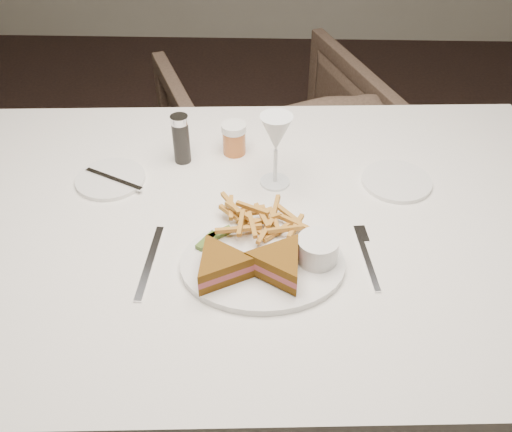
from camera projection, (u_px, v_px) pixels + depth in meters
The scene contains 4 objects.
ground at pixel (302, 350), 1.87m from camera, with size 5.00×5.00×0.00m, color black.
table at pixel (257, 330), 1.46m from camera, with size 1.44×0.96×0.75m, color white.
chair_far at pixel (271, 144), 2.15m from camera, with size 0.70×0.66×0.72m, color #49382D.
table_setting at pixel (259, 218), 1.16m from camera, with size 0.82×0.58×0.18m.
Camera 1 is at (-0.12, -1.15, 1.54)m, focal length 40.00 mm.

